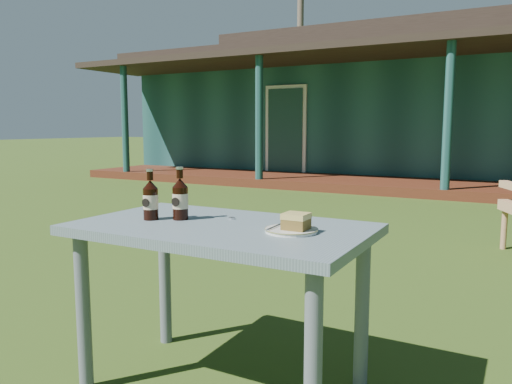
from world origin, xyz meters
The scene contains 10 objects.
ground centered at (0.00, 0.00, 0.00)m, with size 80.00×80.00×0.00m, color #334916.
pavilion centered at (0.00, 9.39, 1.61)m, with size 15.80×8.30×3.45m.
tree_left centered at (-8.00, 17.50, 5.25)m, with size 0.28×0.28×10.50m, color brown.
cafe_table centered at (0.00, -1.60, 0.62)m, with size 1.20×0.70×0.72m.
plate centered at (0.32, -1.60, 0.73)m, with size 0.20×0.20×0.01m.
cake_slice centered at (0.34, -1.60, 0.77)m, with size 0.09×0.09×0.06m.
fork centered at (0.25, -1.61, 0.74)m, with size 0.01×0.14×0.00m, color silver.
cola_bottle_near centered at (-0.22, -1.59, 0.81)m, with size 0.07×0.07×0.23m.
cola_bottle_far centered at (-0.32, -1.65, 0.81)m, with size 0.07×0.07×0.22m.
bottle_cap centered at (-0.02, -1.48, 0.72)m, with size 0.03×0.03×0.01m, color silver.
Camera 1 is at (1.09, -3.30, 1.12)m, focal length 35.00 mm.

